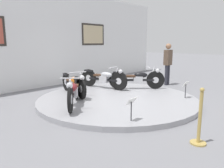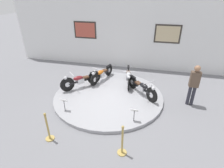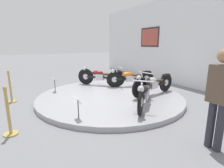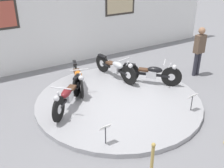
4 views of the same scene
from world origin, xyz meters
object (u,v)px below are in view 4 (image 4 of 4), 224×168
object	(u,v)px
visitor_standing	(199,49)
info_placard_front_centre	(192,98)
motorcycle_orange	(78,77)
info_placard_front_left	(105,130)
motorcycle_black	(152,73)
motorcycle_maroon	(68,95)
motorcycle_silver	(116,67)

from	to	relation	value
visitor_standing	info_placard_front_centre	bearing A→B (deg)	-140.11
motorcycle_orange	info_placard_front_left	distance (m)	2.88
motorcycle_black	info_placard_front_left	size ratio (longest dim) A/B	2.92
info_placard_front_centre	motorcycle_maroon	bearing A→B (deg)	146.47
motorcycle_orange	info_placard_front_left	xyz separation A→B (m)	(-0.64, -2.80, -0.01)
info_placard_front_left	visitor_standing	world-z (taller)	visitor_standing
motorcycle_maroon	motorcycle_orange	distance (m)	1.22
motorcycle_silver	motorcycle_black	world-z (taller)	motorcycle_silver
visitor_standing	motorcycle_orange	bearing A→B (deg)	165.86
info_placard_front_centre	visitor_standing	bearing A→B (deg)	39.89
motorcycle_orange	visitor_standing	distance (m)	4.29
motorcycle_silver	visitor_standing	xyz separation A→B (m)	(2.76, -1.04, 0.47)
motorcycle_silver	motorcycle_black	xyz separation A→B (m)	(0.75, -0.97, -0.00)
info_placard_front_left	info_placard_front_centre	bearing A→B (deg)	0.00
motorcycle_maroon	motorcycle_black	bearing A→B (deg)	-0.03
motorcycle_maroon	motorcycle_silver	bearing A→B (deg)	24.42
motorcycle_orange	info_placard_front_left	bearing A→B (deg)	-102.88
motorcycle_maroon	visitor_standing	bearing A→B (deg)	-0.90
motorcycle_black	info_placard_front_left	bearing A→B (deg)	-146.50
info_placard_front_centre	motorcycle_silver	bearing A→B (deg)	102.99
info_placard_front_centre	visitor_standing	size ratio (longest dim) A/B	0.29
info_placard_front_centre	visitor_standing	xyz separation A→B (m)	(2.11, 1.76, 0.50)
motorcycle_maroon	info_placard_front_left	size ratio (longest dim) A/B	2.89
motorcycle_silver	info_placard_front_centre	bearing A→B (deg)	-77.01
motorcycle_silver	motorcycle_black	bearing A→B (deg)	-52.17
motorcycle_orange	motorcycle_black	world-z (taller)	motorcycle_black
motorcycle_black	info_placard_front_centre	size ratio (longest dim) A/B	2.92
motorcycle_black	visitor_standing	world-z (taller)	visitor_standing
info_placard_front_left	visitor_standing	xyz separation A→B (m)	(4.78, 1.76, 0.50)
visitor_standing	motorcycle_silver	bearing A→B (deg)	159.27
motorcycle_orange	visitor_standing	size ratio (longest dim) A/B	1.09
motorcycle_silver	info_placard_front_left	size ratio (longest dim) A/B	3.87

